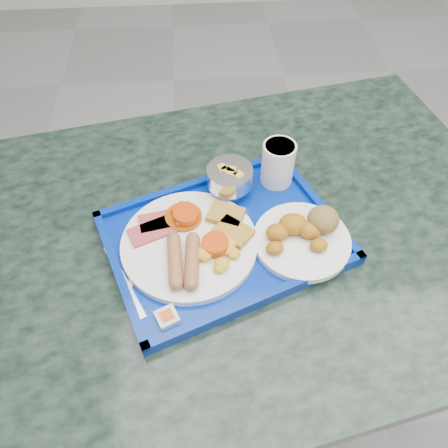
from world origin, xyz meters
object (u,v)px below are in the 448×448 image
(main_plate, at_px, (192,242))
(bread_plate, at_px, (304,234))
(fruit_bowl, at_px, (230,177))
(table, at_px, (223,284))
(tray, at_px, (224,239))
(juice_cup, at_px, (278,162))

(main_plate, distance_m, bread_plate, 0.21)
(bread_plate, bearing_deg, fruit_bowl, 133.17)
(table, bearing_deg, fruit_bowl, 77.67)
(bread_plate, relative_size, fruit_bowl, 1.97)
(tray, xyz_separation_m, fruit_bowl, (0.02, 0.12, 0.05))
(table, distance_m, juice_cup, 0.32)
(tray, bearing_deg, bread_plate, -7.01)
(tray, relative_size, fruit_bowl, 5.51)
(table, distance_m, tray, 0.21)
(bread_plate, height_order, fruit_bowl, fruit_bowl)
(table, height_order, bread_plate, bread_plate)
(table, bearing_deg, juice_cup, 44.51)
(main_plate, bearing_deg, tray, 15.67)
(table, relative_size, fruit_bowl, 14.66)
(bread_plate, bearing_deg, tray, 172.99)
(tray, height_order, fruit_bowl, fruit_bowl)
(tray, xyz_separation_m, main_plate, (-0.06, -0.02, 0.02))
(fruit_bowl, bearing_deg, tray, -99.83)
(tray, distance_m, juice_cup, 0.20)
(fruit_bowl, xyz_separation_m, juice_cup, (0.10, 0.03, 0.01))
(table, distance_m, fruit_bowl, 0.28)
(bread_plate, distance_m, fruit_bowl, 0.19)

